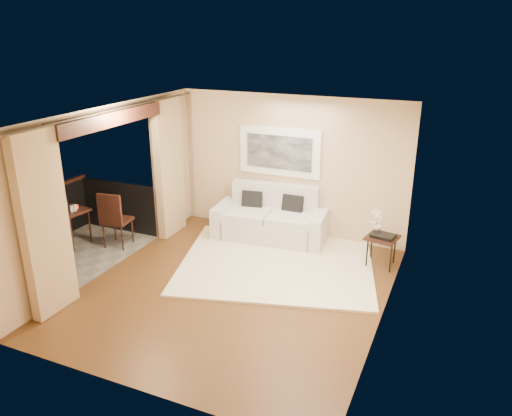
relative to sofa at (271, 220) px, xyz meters
The scene contains 18 objects.
floor 2.14m from the sofa, 83.74° to the right, with size 5.00×5.00×0.00m, color brown.
room_shell 3.56m from the sofa, 132.20° to the right, with size 5.00×6.40×5.00m.
balcony 3.73m from the sofa, 145.73° to the right, with size 1.81×2.60×1.17m.
curtains 2.98m from the sofa, 131.90° to the right, with size 0.16×4.80×2.64m.
artwork 1.31m from the sofa, 88.76° to the left, with size 1.62×0.07×0.92m.
rug 1.17m from the sofa, 62.84° to the right, with size 3.23×2.82×0.04m, color #FDF2CC.
sofa is the anchor object (origin of this frame).
side_table 2.19m from the sofa, ahead, with size 0.58×0.58×0.54m.
tray 2.21m from the sofa, ahead, with size 0.38×0.28×0.05m, color black.
orchid 2.08m from the sofa, ahead, with size 0.23×0.16×0.44m, color white.
bistro_table 3.76m from the sofa, 151.63° to the right, with size 0.66×0.66×0.69m.
balcony_chair_far 2.93m from the sofa, 147.55° to the right, with size 0.52×0.52×1.07m.
balcony_chair_near 3.95m from the sofa, 147.84° to the right, with size 0.51×0.51×0.98m.
ice_bucket 3.89m from the sofa, 153.71° to the right, with size 0.18×0.18×0.20m, color white.
candle 3.64m from the sofa, 152.85° to the right, with size 0.06×0.06×0.07m, color red.
vase 3.88m from the sofa, 149.67° to the right, with size 0.04×0.04×0.18m, color silver.
glass_a 3.68m from the sofa, 150.00° to the right, with size 0.06×0.06×0.12m, color silver.
glass_b 3.64m from the sofa, 150.88° to the right, with size 0.06×0.06×0.12m, color silver.
Camera 1 is at (3.05, -6.17, 3.88)m, focal length 35.00 mm.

